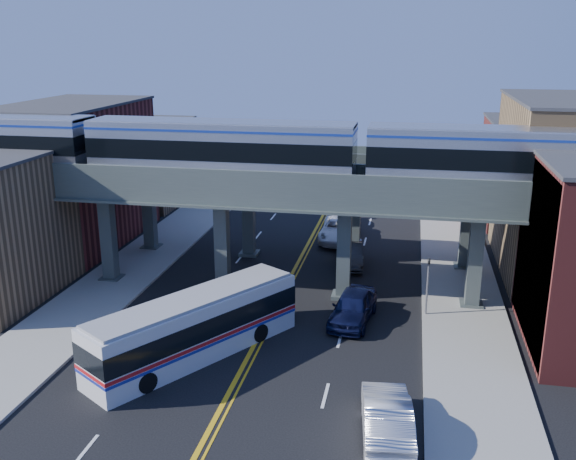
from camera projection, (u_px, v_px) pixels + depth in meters
name	position (u px, v px, depth m)	size (l,w,h in m)	color
ground	(253.00, 348.00, 34.54)	(120.00, 120.00, 0.00)	black
sidewalk_west	(131.00, 269.00, 46.01)	(5.00, 70.00, 0.16)	gray
sidewalk_east	(461.00, 293.00, 41.82)	(5.00, 70.00, 0.16)	gray
building_west_b	(76.00, 175.00, 51.36)	(8.00, 14.00, 11.00)	maroon
building_west_c	(143.00, 163.00, 64.01)	(8.00, 10.00, 8.00)	olive
building_east_b	(566.00, 188.00, 44.47)	(8.00, 14.00, 12.00)	olive
building_east_c	(532.00, 172.00, 57.13)	(8.00, 10.00, 9.00)	maroon
mural_panel	(533.00, 258.00, 34.28)	(0.10, 9.50, 9.50)	teal
elevated_viaduct_near	(282.00, 197.00, 40.19)	(52.00, 3.60, 7.40)	#47524F
elevated_viaduct_far	(301.00, 174.00, 46.77)	(52.00, 3.60, 7.40)	#47524F
transit_train	(221.00, 148.00, 40.03)	(51.65, 3.24, 3.78)	black
stop_sign	(270.00, 297.00, 36.80)	(0.76, 0.09, 2.63)	slate
traffic_signal	(428.00, 280.00, 37.84)	(0.15, 0.18, 4.10)	slate
transit_bus	(195.00, 327.00, 33.32)	(8.95, 11.77, 3.16)	silver
car_lane_a	(353.00, 307.00, 37.55)	(2.17, 5.41, 1.84)	black
car_lane_b	(349.00, 254.00, 46.96)	(1.81, 5.20, 1.71)	#2F2F31
car_lane_c	(339.00, 230.00, 52.72)	(2.92, 6.33, 1.76)	white
car_lane_d	(339.00, 218.00, 56.30)	(2.25, 5.54, 1.61)	#ADADB2
car_parked_curb	(387.00, 417.00, 26.62)	(1.97, 5.64, 1.86)	silver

